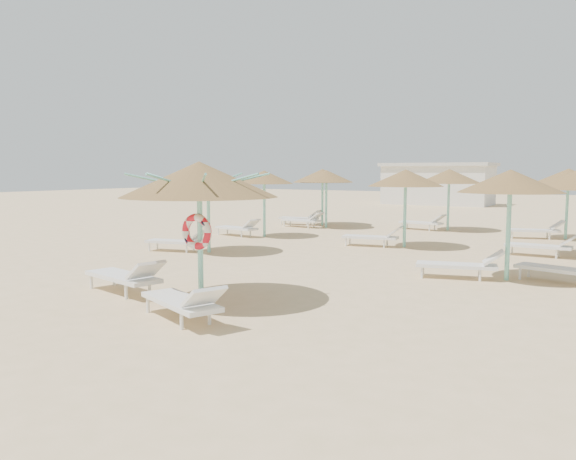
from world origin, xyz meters
The scene contains 6 objects.
ground centered at (0.00, 0.00, 0.00)m, with size 120.00×120.00×0.00m, color #DBB685.
main_palapa centered at (-0.25, -0.25, 2.44)m, with size 3.13×3.13×2.81m.
lounger_main_a centered at (-2.04, -0.57, 0.39)m, with size 2.34×1.14×0.82m.
lounger_main_b centered at (0.53, -1.62, 0.37)m, with size 2.20×1.37×0.77m.
palapa_field centered at (1.48, 10.82, 2.32)m, with size 20.62×13.87×2.72m.
service_hut centered at (-6.00, 35.00, 1.64)m, with size 8.40×4.40×3.25m.
Camera 1 is at (7.08, -8.82, 2.61)m, focal length 35.00 mm.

